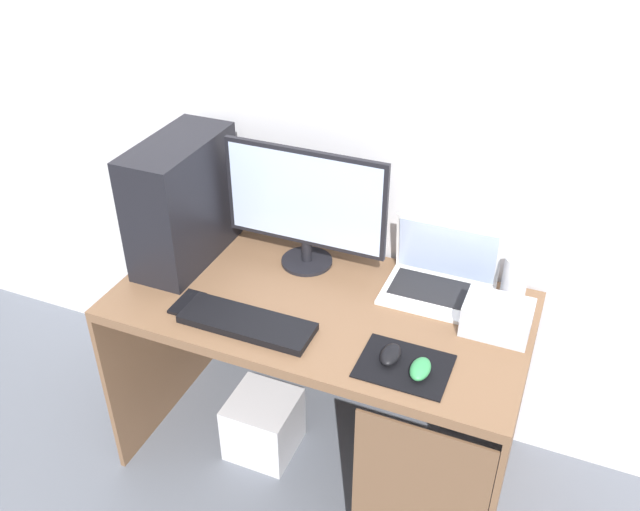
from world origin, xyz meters
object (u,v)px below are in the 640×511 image
pc_tower (182,201)px  laptop (440,279)px  cell_phone (187,303)px  speaker (514,281)px  keyboard (247,323)px  mouse_left (391,355)px  projector (497,317)px  mouse_right (420,369)px  subwoofer (263,424)px  monitor (305,205)px

pc_tower → laptop: size_ratio=1.26×
cell_phone → speaker: bearing=23.1°
keyboard → cell_phone: 0.23m
speaker → mouse_left: (-0.27, -0.41, -0.06)m
projector → keyboard: projector is taller
speaker → keyboard: 0.85m
projector → mouse_right: bearing=-119.9°
projector → subwoofer: 1.01m
laptop → mouse_left: laptop is taller
speaker → laptop: bearing=-173.9°
pc_tower → monitor: bearing=15.1°
cell_phone → projector: bearing=14.8°
pc_tower → subwoofer: size_ratio=1.81×
laptop → cell_phone: size_ratio=2.66×
mouse_left → subwoofer: size_ratio=0.40×
monitor → speaker: monitor is taller
mouse_left → cell_phone: (-0.68, 0.00, -0.02)m
monitor → projector: 0.71m
projector → subwoofer: size_ratio=0.83×
subwoofer → keyboard: bearing=-71.2°
monitor → speaker: size_ratio=3.29×
pc_tower → subwoofer: pc_tower is taller
projector → mouse_right: projector is taller
speaker → projector: speaker is taller
monitor → mouse_left: 0.60m
projector → laptop: bearing=147.0°
monitor → projector: bearing=-9.3°
mouse_left → laptop: bearing=83.4°
cell_phone → subwoofer: 0.65m
keyboard → cell_phone: bearing=174.2°
projector → monitor: bearing=170.7°
speaker → mouse_left: bearing=-123.6°
monitor → subwoofer: 0.87m
projector → cell_phone: 0.97m
laptop → pc_tower: bearing=-171.3°
monitor → cell_phone: (-0.26, -0.36, -0.23)m
laptop → keyboard: 0.64m
pc_tower → laptop: (0.87, 0.13, -0.17)m
laptop → mouse_right: 0.41m
mouse_left → projector: bearing=44.7°
pc_tower → mouse_right: 0.99m
pc_tower → subwoofer: (0.32, -0.12, -0.82)m
pc_tower → cell_phone: 0.36m
projector → cell_phone: size_ratio=1.54×
pc_tower → speaker: bearing=8.2°
laptop → subwoofer: laptop is taller
mouse_left → cell_phone: size_ratio=0.74×
speaker → mouse_right: size_ratio=1.79×
laptop → keyboard: bearing=-140.8°
projector → mouse_right: (-0.16, -0.28, -0.03)m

